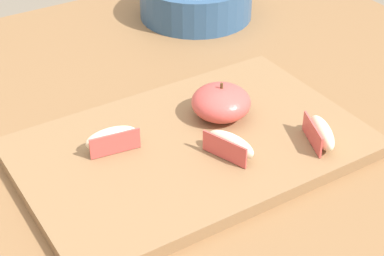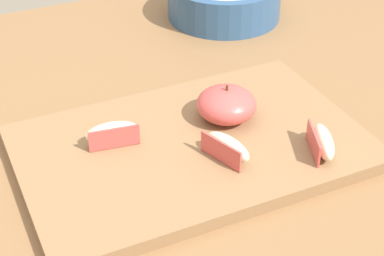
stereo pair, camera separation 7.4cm
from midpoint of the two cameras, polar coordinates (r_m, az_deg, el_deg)
The scene contains 6 objects.
dining_table at distance 0.84m, azimuth -8.55°, elevation -7.90°, with size 1.22×0.93×0.77m.
cutting_board at distance 0.76m, azimuth -2.80°, elevation -1.86°, with size 0.42×0.27×0.02m.
apple_half_skin_up at distance 0.79m, azimuth 0.01°, elevation 2.30°, with size 0.08×0.08×0.05m.
apple_wedge_front at distance 0.72m, azimuth 0.58°, elevation -1.67°, with size 0.04×0.07×0.03m.
apple_wedge_near_knife at distance 0.75m, azimuth 9.06°, elevation -0.55°, with size 0.05×0.07×0.03m.
apple_wedge_left at distance 0.74m, azimuth -10.20°, elevation -1.08°, with size 0.07×0.03×0.03m.
Camera 1 is at (-0.25, -0.57, 1.23)m, focal length 57.82 mm.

